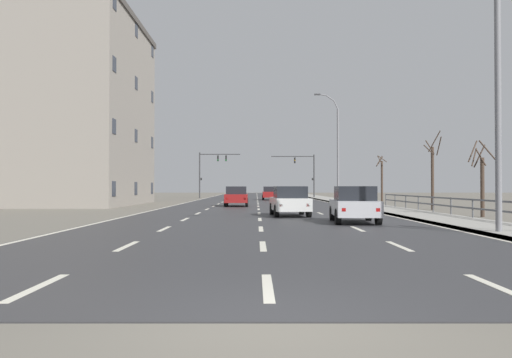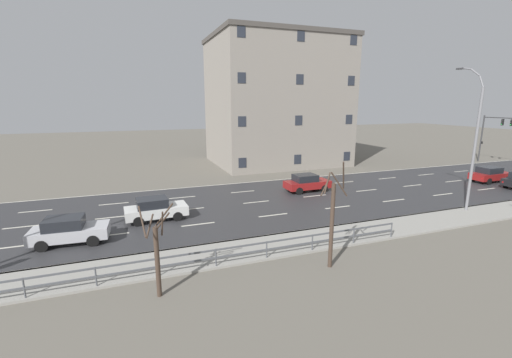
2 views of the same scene
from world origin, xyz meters
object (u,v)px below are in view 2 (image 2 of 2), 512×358
at_px(car_near_right, 155,209).
at_px(car_distant, 490,174).
at_px(car_mid_centre, 307,183).
at_px(street_lamp_midground, 474,142).
at_px(traffic_signal_left, 493,130).
at_px(car_far_left, 69,230).
at_px(brick_building, 276,102).

xyz_separation_m(car_near_right, car_distant, (-0.12, 32.68, 0.00)).
bearing_deg(car_mid_centre, street_lamp_midground, 41.25).
bearing_deg(street_lamp_midground, car_near_right, -105.10).
height_order(street_lamp_midground, car_distant, street_lamp_midground).
bearing_deg(car_near_right, street_lamp_midground, 71.66).
relative_size(traffic_signal_left, car_far_left, 1.49).
bearing_deg(brick_building, car_mid_centre, -13.05).
bearing_deg(car_near_right, traffic_signal_left, 97.30).
bearing_deg(street_lamp_midground, car_distant, 118.77).
distance_m(car_mid_centre, brick_building, 17.25).
xyz_separation_m(car_distant, car_mid_centre, (-3.18, -19.20, 0.00)).
bearing_deg(traffic_signal_left, car_far_left, -77.73).
bearing_deg(car_distant, car_near_right, -89.73).
xyz_separation_m(traffic_signal_left, brick_building, (-10.46, -26.47, 3.71)).
height_order(car_near_right, car_mid_centre, same).
relative_size(street_lamp_midground, traffic_signal_left, 1.67).
distance_m(street_lamp_midground, traffic_signal_left, 25.84).
height_order(car_mid_centre, brick_building, brick_building).
bearing_deg(car_mid_centre, car_far_left, -73.53).
height_order(car_distant, brick_building, brick_building).
relative_size(street_lamp_midground, car_far_left, 2.48).
xyz_separation_m(car_far_left, car_mid_centre, (-5.73, 18.42, 0.00)).
xyz_separation_m(traffic_signal_left, car_distant, (7.98, -10.81, -3.52)).
distance_m(traffic_signal_left, car_near_right, 44.38).
distance_m(car_near_right, car_mid_centre, 13.88).
relative_size(car_distant, car_mid_centre, 0.99).
bearing_deg(traffic_signal_left, car_distant, -53.57).
bearing_deg(car_mid_centre, car_near_right, -77.07).
relative_size(car_near_right, car_far_left, 1.00).
relative_size(traffic_signal_left, car_distant, 1.52).
distance_m(car_distant, brick_building, 25.24).
xyz_separation_m(traffic_signal_left, car_mid_centre, (4.80, -30.00, -3.52)).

